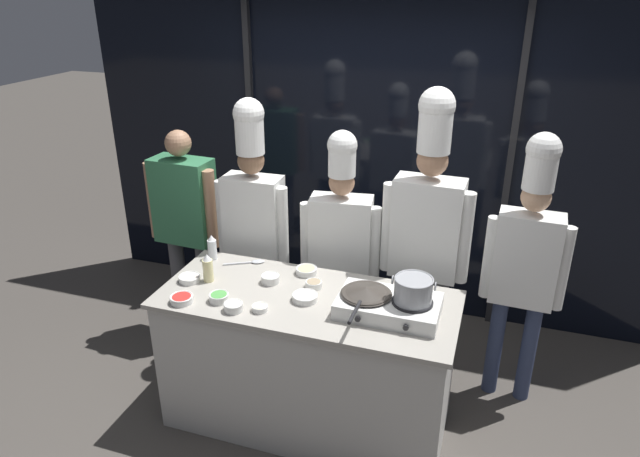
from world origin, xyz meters
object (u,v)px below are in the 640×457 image
Objects in this scene: serving_spoon_slotted at (253,262)px; prep_bowl_onion at (189,278)px; prep_bowl_garlic at (233,306)px; prep_bowl_rice at (305,297)px; prep_bowl_bell_pepper at (182,299)px; prep_bowl_bean_sprouts at (270,278)px; chef_pastry at (527,255)px; person_guest at (185,216)px; portable_stove at (389,306)px; frying_pan at (366,291)px; chef_head at (254,215)px; prep_bowl_scallions at (219,297)px; prep_bowl_noodles at (260,308)px; prep_bowl_ginger at (306,270)px; chef_sous at (341,239)px; stock_pot at (413,289)px; chef_line at (427,224)px; squeeze_bottle_oil at (208,268)px; prep_bowl_mushrooms at (314,284)px; squeeze_bottle_clear at (212,248)px.

prep_bowl_onion is at bearing -127.75° from serving_spoon_slotted.
prep_bowl_garlic is 0.43m from prep_bowl_rice.
prep_bowl_bean_sprouts is at bearing 43.43° from prep_bowl_bell_pepper.
prep_bowl_garlic is 0.06× the size of chef_pastry.
portable_stove is at bearing 160.43° from person_guest.
frying_pan is 1.20m from chef_head.
prep_bowl_bean_sprouts is (0.20, 0.30, 0.00)m from prep_bowl_scallions.
chef_head is 1.87m from chef_pastry.
prep_bowl_noodles is 0.98m from chef_head.
prep_bowl_garlic is at bearing -146.35° from prep_bowl_rice.
prep_bowl_ginger is 0.08× the size of chef_sous.
prep_bowl_onion is at bearing 34.68° from chef_sous.
stock_pot is 1.19m from serving_spoon_slotted.
prep_bowl_ginger is (-0.61, 0.30, -0.03)m from portable_stove.
prep_bowl_bean_sprouts is at bearing 78.82° from prep_bowl_garlic.
chef_line reaches higher than prep_bowl_noodles.
prep_bowl_scallions is (-1.12, -0.18, -0.15)m from stock_pot.
prep_bowl_garlic is at bearing 135.28° from person_guest.
squeeze_bottle_oil is 1.57× the size of prep_bowl_scallions.
frying_pan is at bearing 11.91° from prep_bowl_scallions.
frying_pan is 0.41m from prep_bowl_mushrooms.
prep_bowl_garlic is at bearing -52.25° from squeeze_bottle_clear.
prep_bowl_bell_pepper is 0.48m from prep_bowl_noodles.
squeeze_bottle_clear is 1.29× the size of prep_bowl_onion.
prep_bowl_garlic is (-0.25, -0.56, 0.00)m from prep_bowl_ginger.
chef_head is at bearing 87.31° from squeeze_bottle_oil.
chef_pastry is (2.02, 0.39, 0.08)m from squeeze_bottle_clear.
prep_bowl_scallions is at bearing -88.30° from serving_spoon_slotted.
portable_stove is at bearing 117.27° from chef_sous.
chef_pastry reaches higher than chef_sous.
stock_pot is 0.92m from chef_pastry.
prep_bowl_bell_pepper is at bearing 39.60° from chef_line.
prep_bowl_mushrooms is 0.06× the size of chef_pastry.
stock_pot is 1.38× the size of squeeze_bottle_clear.
prep_bowl_garlic is at bearing -162.19° from prep_bowl_noodles.
prep_bowl_mushrooms is 0.80m from prep_bowl_bell_pepper.
prep_bowl_rice is 0.08× the size of chef_head.
chef_line is at bearing -178.09° from chef_head.
portable_stove reaches higher than prep_bowl_bell_pepper.
prep_bowl_ginger is at bearing -3.77° from serving_spoon_slotted.
frying_pan is 0.79m from chef_sous.
prep_bowl_bell_pepper reaches higher than serving_spoon_slotted.
prep_bowl_garlic is at bearing -131.63° from prep_bowl_mushrooms.
prep_bowl_scallions is 1.19m from person_guest.
prep_bowl_bell_pepper is at bearing -160.12° from prep_bowl_rice.
prep_bowl_rice is at bearing 42.06° from prep_bowl_noodles.
prep_bowl_rice is 1.64× the size of prep_bowl_noodles.
serving_spoon_slotted is at bearing 62.15° from squeeze_bottle_oil.
chef_pastry reaches higher than stock_pot.
stock_pot is at bearing -7.40° from prep_bowl_bean_sprouts.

